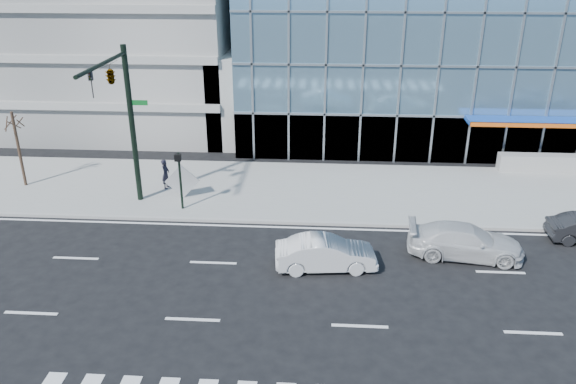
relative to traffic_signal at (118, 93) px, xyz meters
The scene contains 11 objects.
ground 13.41m from the traffic_signal, 22.56° to the right, with size 160.00×160.00×0.00m, color black.
sidewalk 13.03m from the traffic_signal, 17.33° to the left, with size 120.00×8.00×0.15m, color gray.
theatre_building 32.95m from the traffic_signal, 40.61° to the left, with size 42.00×26.00×15.00m, color #6F9CB9.
ramp_block 14.68m from the traffic_signal, 69.59° to the left, with size 6.00×8.00×6.00m, color gray.
traffic_signal is the anchor object (origin of this frame).
ped_signal_post 4.75m from the traffic_signal, ahead, with size 0.30×0.33×3.00m.
street_tree_near 7.96m from the traffic_signal, 157.29° to the left, with size 1.10×1.10×4.23m.
white_suv 17.00m from the traffic_signal, 11.71° to the right, with size 1.99×4.89×1.42m, color silver.
white_sedan 12.14m from the traffic_signal, 25.59° to the right, with size 1.46×4.18×1.38m, color silver.
pedestrian 6.10m from the traffic_signal, 72.07° to the left, with size 0.60×0.39×1.64m, color black.
tilted_panel 5.84m from the traffic_signal, 39.39° to the left, with size 1.30×0.06×1.30m, color #A8A8A8.
Camera 1 is at (-1.49, -20.46, 12.25)m, focal length 35.00 mm.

